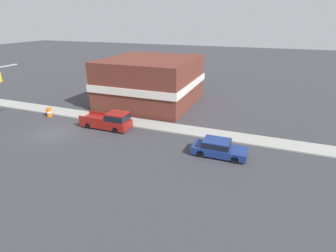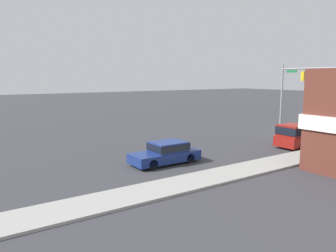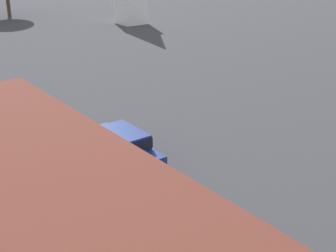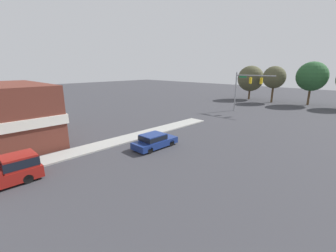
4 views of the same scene
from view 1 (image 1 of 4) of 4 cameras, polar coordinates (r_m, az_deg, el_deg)
name	(u,v)px [view 1 (image 1 of 4)]	position (r m, az deg, el deg)	size (l,w,h in m)	color
ground_plane	(53,133)	(30.15, -23.77, -1.44)	(200.00, 200.00, 0.00)	#38383D
sidewalk_curb	(87,115)	(34.04, -17.28, 2.23)	(2.40, 60.00, 0.14)	#9E9E99
car_lead	(218,148)	(23.34, 10.87, -4.63)	(1.94, 4.72, 1.45)	black
pickup_truck_parked	(110,120)	(29.13, -12.49, 1.19)	(1.97, 5.58, 1.92)	black
construction_barrel	(49,112)	(35.32, -24.46, 2.75)	(0.63, 0.63, 1.09)	orange
corner_brick_building	(151,81)	(37.11, -3.67, 9.71)	(12.91, 12.07, 6.24)	brown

